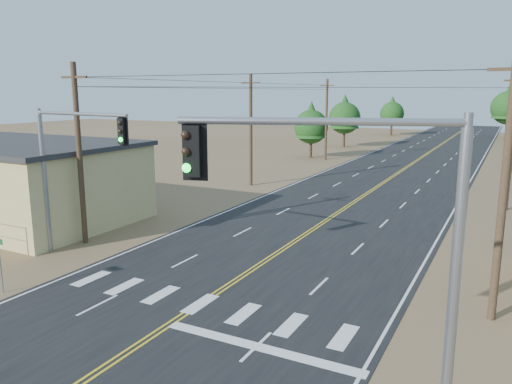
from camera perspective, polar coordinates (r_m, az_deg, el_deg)
The scene contains 13 objects.
road at distance 40.07m, azimuth 11.40°, elevation -0.97°, with size 15.00×200.00×0.02m, color black.
utility_pole_left_near at distance 29.12m, azimuth -19.54°, elevation 4.20°, with size 1.80×0.30×10.00m.
utility_pole_left_mid at distance 45.11m, azimuth -0.60°, elevation 7.18°, with size 1.80×0.30×10.00m.
utility_pole_left_far at distance 63.42m, azimuth 8.04°, elevation 8.29°, with size 1.80×0.30×10.00m.
utility_pole_right_near at distance 19.95m, azimuth 26.51°, elevation 0.61°, with size 1.80×0.30×10.00m.
utility_pole_right_mid at distance 39.81m, azimuth 27.25°, elevation 5.36°, with size 1.80×0.30×10.00m.
signal_mast_left at distance 26.58m, azimuth -20.94°, elevation 3.60°, with size 6.66×1.14×7.61m.
signal_mast_right at distance 11.78m, azimuth 13.29°, elevation -3.82°, with size 6.24×2.44×8.00m.
street_sign at distance 23.80m, azimuth -27.25°, elevation -6.56°, with size 0.71×0.15×2.42m.
tree_left_near at distance 65.00m, azimuth 6.33°, elevation 7.81°, with size 4.36×4.36×7.27m.
tree_left_mid at distance 78.66m, azimuth 10.10°, elevation 8.68°, with size 4.86×4.86×8.09m.
tree_left_far at distance 102.13m, azimuth 15.30°, elevation 8.89°, with size 4.59×4.59×7.65m.
tree_right_far at distance 102.52m, azimuth 26.92°, elevation 8.93°, with size 6.07×6.07×10.11m.
Camera 1 is at (10.72, -7.68, 8.44)m, focal length 35.00 mm.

